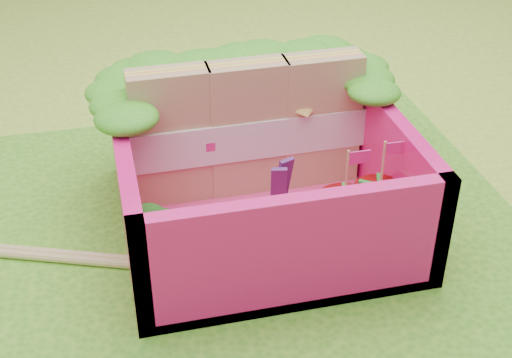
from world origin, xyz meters
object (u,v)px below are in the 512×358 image
at_px(strawberry_left, 343,219).
at_px(chopsticks, 40,254).
at_px(bento_box, 260,174).
at_px(strawberry_right, 378,209).
at_px(broccoli, 163,230).
at_px(sandwich_stack, 249,129).

distance_m(strawberry_left, chopsticks, 1.38).
distance_m(bento_box, strawberry_right, 0.57).
xyz_separation_m(strawberry_left, strawberry_right, (0.18, 0.04, -0.00)).
height_order(strawberry_left, chopsticks, strawberry_left).
bearing_deg(strawberry_left, broccoli, 177.09).
bearing_deg(bento_box, broccoli, -151.43).
xyz_separation_m(sandwich_stack, strawberry_left, (0.30, -0.56, -0.20)).
distance_m(bento_box, strawberry_left, 0.45).
bearing_deg(bento_box, sandwich_stack, 88.94).
height_order(sandwich_stack, strawberry_right, sandwich_stack).
bearing_deg(chopsticks, broccoli, -23.20).
distance_m(broccoli, strawberry_right, 0.99).
xyz_separation_m(bento_box, chopsticks, (-1.03, -0.04, -0.25)).
bearing_deg(strawberry_left, sandwich_stack, 118.63).
bearing_deg(bento_box, strawberry_right, -28.23).
height_order(bento_box, strawberry_right, bento_box).
bearing_deg(broccoli, chopsticks, 156.80).
distance_m(sandwich_stack, strawberry_right, 0.74).
bearing_deg(strawberry_right, strawberry_left, -166.56).
height_order(strawberry_left, strawberry_right, strawberry_left).
relative_size(bento_box, strawberry_right, 2.71).
bearing_deg(sandwich_stack, chopsticks, -164.70).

